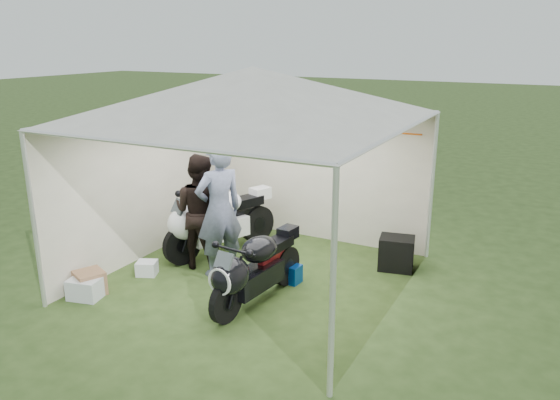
# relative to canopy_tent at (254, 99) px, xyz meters

# --- Properties ---
(ground) EXTENTS (80.00, 80.00, 0.00)m
(ground) POSITION_rel_canopy_tent_xyz_m (0.00, -0.03, -2.58)
(ground) COLOR #2B4018
(ground) RESTS_ON ground
(canopy_tent) EXTENTS (5.66, 5.66, 3.00)m
(canopy_tent) POSITION_rel_canopy_tent_xyz_m (0.00, 0.00, 0.00)
(canopy_tent) COLOR silver
(canopy_tent) RESTS_ON ground
(motorcycle_white) EXTENTS (1.01, 2.03, 1.04)m
(motorcycle_white) POSITION_rel_canopy_tent_xyz_m (-1.04, 0.51, -1.99)
(motorcycle_white) COLOR black
(motorcycle_white) RESTS_ON ground
(motorcycle_black) EXTENTS (0.54, 1.87, 0.92)m
(motorcycle_black) POSITION_rel_canopy_tent_xyz_m (0.38, -0.73, -2.06)
(motorcycle_black) COLOR black
(motorcycle_black) RESTS_ON ground
(paddock_stand) EXTENTS (0.37, 0.26, 0.26)m
(paddock_stand) POSITION_rel_canopy_tent_xyz_m (0.47, 0.11, -2.44)
(paddock_stand) COLOR #0C46BD
(paddock_stand) RESTS_ON ground
(person_dark_jacket) EXTENTS (0.90, 0.73, 1.75)m
(person_dark_jacket) POSITION_rel_canopy_tent_xyz_m (-0.96, 0.01, -1.70)
(person_dark_jacket) COLOR black
(person_dark_jacket) RESTS_ON ground
(person_blue_jacket) EXTENTS (0.77, 0.86, 1.97)m
(person_blue_jacket) POSITION_rel_canopy_tent_xyz_m (-0.54, -0.11, -1.59)
(person_blue_jacket) COLOR slate
(person_blue_jacket) RESTS_ON ground
(equipment_box) EXTENTS (0.57, 0.49, 0.50)m
(equipment_box) POSITION_rel_canopy_tent_xyz_m (1.70, 1.27, -2.32)
(equipment_box) COLOR black
(equipment_box) RESTS_ON ground
(crate_0) EXTENTS (0.48, 0.41, 0.28)m
(crate_0) POSITION_rel_canopy_tent_xyz_m (-1.71, -1.61, -2.44)
(crate_0) COLOR silver
(crate_0) RESTS_ON ground
(crate_1) EXTENTS (0.48, 0.48, 0.32)m
(crate_1) POSITION_rel_canopy_tent_xyz_m (-1.75, -1.49, -2.41)
(crate_1) COLOR #916647
(crate_1) RESTS_ON ground
(crate_2) EXTENTS (0.36, 0.33, 0.21)m
(crate_2) POSITION_rel_canopy_tent_xyz_m (-1.48, -0.64, -2.47)
(crate_2) COLOR silver
(crate_2) RESTS_ON ground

